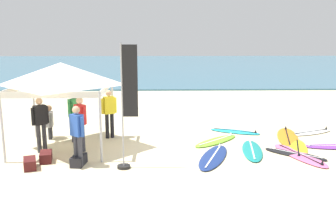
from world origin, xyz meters
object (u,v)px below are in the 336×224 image
object	(u,v)px
surfboard_pink	(300,155)
gear_bag_near_tent	(30,164)
gear_bag_on_sand	(46,157)
surfboard_cyan	(235,131)
surfboard_black	(295,154)
person_yellow	(109,111)
surfboard_white	(311,132)
gear_bag_by_pole	(79,160)
person_blue	(77,132)
person_black	(40,121)
surfboard_teal	(252,150)
banner_flag	(127,112)
canopy_tent	(61,74)
person_grey	(50,120)
surfboard_orange	(288,137)
surfboard_purple	(335,147)
person_green	(74,113)
surfboard_navy	(213,157)
surfboard_yellow	(298,148)
surfboard_lime	(216,141)
person_red	(80,120)

from	to	relation	value
surfboard_pink	gear_bag_near_tent	bearing A→B (deg)	-173.66
gear_bag_on_sand	surfboard_cyan	bearing A→B (deg)	26.94
surfboard_black	person_yellow	bearing A→B (deg)	160.74
gear_bag_on_sand	surfboard_black	bearing A→B (deg)	3.16
surfboard_white	gear_bag_by_pole	xyz separation A→B (m)	(-7.89, -3.26, 0.10)
person_blue	person_black	distance (m)	1.93
surfboard_pink	gear_bag_by_pole	distance (m)	6.52
surfboard_teal	surfboard_white	distance (m)	3.45
person_black	banner_flag	size ratio (longest dim) A/B	0.50
banner_flag	gear_bag_on_sand	xyz separation A→B (m)	(-2.41, 0.60, -1.43)
surfboard_teal	canopy_tent	bearing A→B (deg)	175.34
surfboard_white	person_grey	bearing A→B (deg)	-176.81
surfboard_orange	surfboard_white	distance (m)	1.25
surfboard_purple	surfboard_black	xyz separation A→B (m)	(-1.58, -0.72, 0.00)
surfboard_teal	gear_bag_near_tent	xyz separation A→B (m)	(-6.45, -1.37, 0.10)
surfboard_teal	person_green	bearing A→B (deg)	167.78
surfboard_navy	surfboard_orange	bearing A→B (deg)	35.92
person_green	surfboard_orange	bearing A→B (deg)	2.05
surfboard_purple	person_yellow	xyz separation A→B (m)	(-7.44, 1.33, 0.95)
surfboard_teal	banner_flag	distance (m)	4.31
surfboard_yellow	surfboard_teal	bearing A→B (deg)	-173.91
canopy_tent	surfboard_cyan	distance (m)	6.57
surfboard_purple	surfboard_lime	distance (m)	3.83
surfboard_navy	gear_bag_on_sand	xyz separation A→B (m)	(-4.88, -0.19, 0.10)
banner_flag	gear_bag_on_sand	size ratio (longest dim) A/B	5.67
surfboard_navy	gear_bag_on_sand	bearing A→B (deg)	-177.77
surfboard_pink	person_red	xyz separation A→B (m)	(-6.67, 0.69, 0.95)
surfboard_navy	person_blue	xyz separation A→B (m)	(-3.85, -0.61, 0.95)
surfboard_yellow	gear_bag_by_pole	distance (m)	6.81
canopy_tent	gear_bag_by_pole	distance (m)	2.87
person_blue	person_red	distance (m)	1.41
surfboard_purple	surfboard_yellow	xyz separation A→B (m)	(-1.28, -0.17, -0.00)
surfboard_pink	surfboard_lime	size ratio (longest dim) A/B	1.30
surfboard_orange	surfboard_navy	size ratio (longest dim) A/B	1.05
canopy_tent	person_black	bearing A→B (deg)	-148.05
canopy_tent	surfboard_black	bearing A→B (deg)	-6.97
person_red	gear_bag_on_sand	xyz separation A→B (m)	(-0.83, -0.98, -0.85)
surfboard_pink	surfboard_white	size ratio (longest dim) A/B	1.28
surfboard_orange	person_green	size ratio (longest dim) A/B	1.57
person_green	gear_bag_on_sand	world-z (taller)	person_green
canopy_tent	surfboard_pink	distance (m)	7.69
surfboard_black	gear_bag_near_tent	world-z (taller)	gear_bag_near_tent
surfboard_cyan	banner_flag	bearing A→B (deg)	-134.91
person_black	surfboard_lime	bearing A→B (deg)	10.02
gear_bag_by_pole	gear_bag_on_sand	xyz separation A→B (m)	(-1.01, 0.33, 0.00)
person_red	gear_bag_on_sand	size ratio (longest dim) A/B	2.85
surfboard_white	surfboard_black	bearing A→B (deg)	-121.01
surfboard_white	person_green	size ratio (longest dim) A/B	1.12
person_black	person_yellow	bearing A→B (deg)	39.43
canopy_tent	person_yellow	world-z (taller)	canopy_tent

